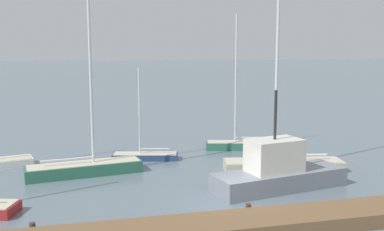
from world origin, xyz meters
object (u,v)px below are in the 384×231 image
at_px(fishing_boat_0, 278,171).
at_px(sailboat_1, 145,155).
at_px(sailboat_3, 85,164).
at_px(sailboat_0, 283,159).
at_px(sailboat_2, 240,143).

bearing_deg(fishing_boat_0, sailboat_1, -65.01).
xyz_separation_m(sailboat_1, sailboat_3, (-4.10, -2.95, 0.34)).
distance_m(sailboat_3, fishing_boat_0, 11.47).
distance_m(sailboat_1, fishing_boat_0, 10.31).
bearing_deg(fishing_boat_0, sailboat_0, -130.79).
xyz_separation_m(sailboat_3, fishing_boat_0, (10.12, -5.40, 0.33)).
xyz_separation_m(sailboat_2, fishing_boat_0, (-1.45, -9.75, 0.49)).
height_order(sailboat_1, sailboat_2, sailboat_2).
height_order(sailboat_2, sailboat_3, sailboat_3).
relative_size(sailboat_2, sailboat_3, 0.74).
relative_size(sailboat_1, sailboat_3, 0.46).
bearing_deg(sailboat_1, fishing_boat_0, 139.18).
bearing_deg(sailboat_1, sailboat_2, -155.90).
bearing_deg(sailboat_3, sailboat_1, 27.23).
bearing_deg(sailboat_3, sailboat_2, 12.19).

